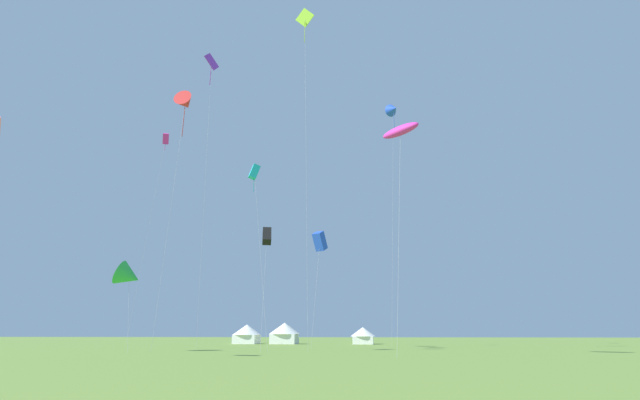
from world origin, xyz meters
TOP-DOWN VIEW (x-y plane):
  - kite_blue_delta at (7.91, 59.54)m, footprint 3.30×2.75m
  - kite_purple_diamond at (-16.04, 44.29)m, footprint 1.85×2.84m
  - kite_magenta_parafoil at (6.93, 30.43)m, footprint 3.65×3.31m
  - kite_black_box at (-6.20, 38.44)m, footprint 1.26×3.01m
  - kite_blue_box at (-2.45, 49.99)m, footprint 1.85×2.97m
  - kite_red_delta at (-15.25, 36.57)m, footprint 1.94×3.26m
  - kite_magenta_box at (-27.55, 55.74)m, footprint 2.67×1.72m
  - kite_cyan_box at (-7.29, 36.77)m, footprint 2.98×1.93m
  - kite_green_delta at (-18.94, 36.10)m, footprint 3.32×3.03m
  - kite_lime_diamond at (-2.72, 39.00)m, footprint 2.34×0.93m
  - festival_tent_left at (-16.73, 68.06)m, footprint 4.58×4.58m
  - festival_tent_right at (-10.54, 68.06)m, footprint 4.97×4.97m
  - festival_tent_center at (1.85, 68.06)m, footprint 3.89×3.89m

SIDE VIEW (x-z plane):
  - festival_tent_center at x=1.85m, z-range 0.14..2.66m
  - festival_tent_left at x=-16.73m, z-range 0.16..3.14m
  - festival_tent_right at x=-10.54m, z-range 0.17..3.40m
  - kite_green_delta at x=-18.94m, z-range 2.68..10.96m
  - kite_black_box at x=-6.20m, z-range 4.94..16.74m
  - kite_blue_box at x=-2.45m, z-range 5.65..19.50m
  - kite_cyan_box at x=-7.29m, z-range 8.09..25.97m
  - kite_magenta_parafoil at x=6.93m, z-range 8.48..26.81m
  - kite_red_delta at x=-15.25m, z-range 12.11..38.62m
  - kite_magenta_box at x=-27.55m, z-range 14.79..46.42m
  - kite_blue_delta at x=7.91m, z-range 17.06..53.51m
  - kite_purple_diamond at x=-16.04m, z-range 16.70..53.94m
  - kite_lime_diamond at x=-2.72m, z-range 17.01..55.14m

